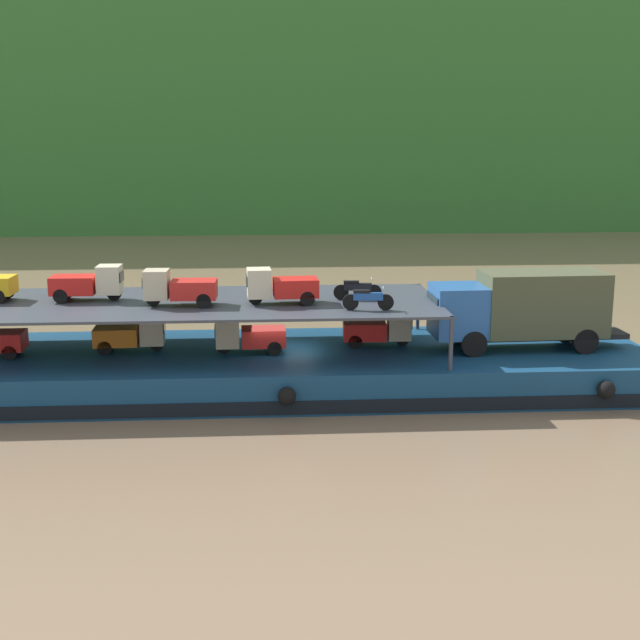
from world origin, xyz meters
name	(u,v)px	position (x,y,z in m)	size (l,w,h in m)	color
ground_plane	(284,386)	(0.00, 0.00, 0.00)	(400.00, 400.00, 0.00)	#7F664C
hillside_far_bank	(267,48)	(0.00, 67.60, 19.12)	(138.29, 32.94, 33.95)	#33702D
cargo_barge	(284,368)	(0.00, -0.02, 0.75)	(28.88, 8.18, 1.50)	navy
covered_lorry	(523,307)	(9.46, -0.40, 3.19)	(7.91, 2.48, 3.10)	#285BA3
cargo_rack	(186,303)	(-3.80, 0.00, 3.44)	(19.68, 6.86, 2.00)	#383D47
mini_truck_lower_aft	(131,334)	(-6.00, 0.24, 2.19)	(2.77, 1.25, 1.38)	orange
mini_truck_lower_mid	(249,336)	(-1.36, -0.34, 2.19)	(2.78, 1.26, 1.38)	red
mini_truck_lower_fore	(378,329)	(3.84, 0.49, 2.19)	(2.79, 1.28, 1.38)	red
mini_truck_upper_mid	(88,283)	(-7.61, 0.54, 4.19)	(2.76, 1.23, 1.38)	red
mini_truck_upper_fore	(179,288)	(-3.96, -0.73, 4.19)	(2.77, 1.25, 1.38)	red
mini_truck_upper_bow	(281,286)	(-0.10, -0.63, 4.19)	(2.79, 1.29, 1.38)	red
motorcycle_upper_port	(368,299)	(3.07, -2.06, 3.93)	(1.90, 0.55, 0.87)	black
motorcycle_upper_centre	(357,289)	(2.90, 0.00, 3.93)	(1.90, 0.55, 0.87)	black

